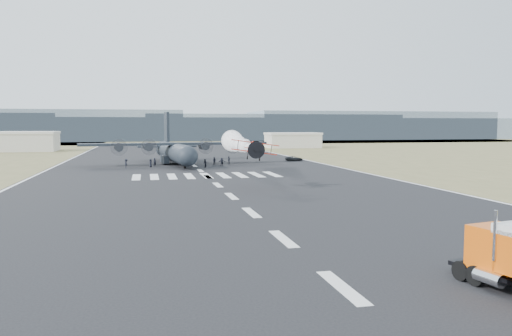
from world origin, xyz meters
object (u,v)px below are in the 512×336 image
object	(u,v)px
crew_e	(151,163)
crew_f	(222,162)
hangar_right	(293,140)
crew_h	(205,163)
crew_g	(183,162)
crew_b	(214,161)
crew_d	(229,160)
crew_c	(126,164)
transport_aircraft	(175,150)
support_vehicle	(294,159)
hangar_left	(19,141)
aerobatic_biplane	(254,149)
crew_a	(155,162)

from	to	relation	value
crew_e	crew_f	bearing A→B (deg)	-75.35
hangar_right	crew_h	bearing A→B (deg)	-118.03
crew_g	crew_h	world-z (taller)	crew_g
crew_b	crew_d	size ratio (longest dim) A/B	0.95
crew_c	crew_d	world-z (taller)	crew_c
transport_aircraft	crew_f	bearing A→B (deg)	-44.05
crew_f	crew_e	bearing A→B (deg)	166.80
crew_b	crew_h	bearing A→B (deg)	-90.86
transport_aircraft	support_vehicle	size ratio (longest dim) A/B	9.76
crew_e	crew_g	bearing A→B (deg)	-56.38
support_vehicle	crew_d	xyz separation A→B (m)	(-17.50, -6.87, 0.31)
hangar_left	transport_aircraft	size ratio (longest dim) A/B	0.58
support_vehicle	crew_d	world-z (taller)	crew_d
crew_c	crew_e	distance (m)	5.16
hangar_right	transport_aircraft	distance (m)	87.75
crew_f	crew_c	bearing A→B (deg)	171.18
aerobatic_biplane	crew_b	distance (m)	43.15
crew_a	transport_aircraft	bearing A→B (deg)	20.87
crew_d	crew_a	bearing A→B (deg)	-61.92
crew_e	crew_h	distance (m)	11.67
support_vehicle	crew_h	bearing A→B (deg)	123.04
crew_d	crew_g	distance (m)	10.50
crew_e	hangar_right	bearing A→B (deg)	-19.56
crew_e	hangar_left	bearing A→B (deg)	44.99
crew_f	crew_g	bearing A→B (deg)	150.45
crew_h	hangar_right	bearing A→B (deg)	139.32
crew_b	crew_c	bearing A→B (deg)	-143.50
hangar_right	crew_e	size ratio (longest dim) A/B	11.97
hangar_left	hangar_right	distance (m)	98.13
hangar_left	crew_b	xyz separation A→B (m)	(56.65, -71.73, -2.55)
hangar_left	crew_b	world-z (taller)	hangar_left
transport_aircraft	crew_a	size ratio (longest dim) A/B	22.56
crew_b	crew_c	distance (m)	19.47
crew_f	crew_g	distance (m)	8.56
crew_b	crew_g	xyz separation A→B (m)	(-6.99, -0.57, 0.04)
crew_b	crew_d	world-z (taller)	crew_d
crew_c	aerobatic_biplane	bearing A→B (deg)	-149.67
crew_a	crew_h	bearing A→B (deg)	-57.34
crew_d	crew_c	bearing A→B (deg)	-58.37
hangar_left	crew_g	bearing A→B (deg)	-55.52
crew_c	crew_h	bearing A→B (deg)	-92.61
aerobatic_biplane	crew_e	size ratio (longest dim) A/B	3.86
crew_a	crew_e	xyz separation A→B (m)	(-0.92, -0.95, -0.07)
hangar_right	crew_b	world-z (taller)	hangar_right
hangar_left	crew_h	world-z (taller)	hangar_left
crew_d	crew_h	size ratio (longest dim) A/B	1.03
transport_aircraft	crew_b	size ratio (longest dim) A/B	24.32
hangar_right	crew_b	distance (m)	87.19
support_vehicle	crew_c	xyz separation A→B (m)	(-39.88, -12.10, 0.34)
hangar_right	crew_g	world-z (taller)	hangar_right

